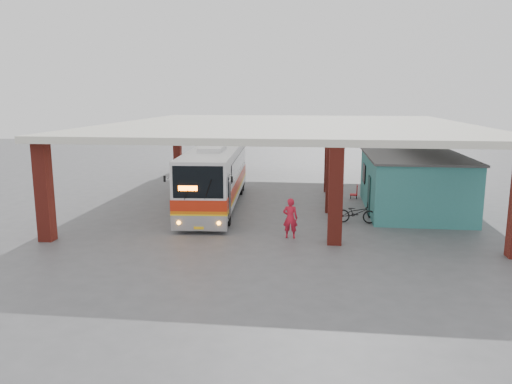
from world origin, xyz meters
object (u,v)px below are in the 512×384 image
at_px(coach_bus, 215,176).
at_px(pedestrian, 290,218).
at_px(motorcycle, 356,213).
at_px(red_chair, 355,192).

relative_size(coach_bus, pedestrian, 6.84).
bearing_deg(motorcycle, pedestrian, 137.22).
distance_m(pedestrian, red_chair, 9.85).
xyz_separation_m(coach_bus, red_chair, (8.13, 3.22, -1.38)).
xyz_separation_m(pedestrian, red_chair, (3.54, 9.18, -0.51)).
bearing_deg(motorcycle, coach_bus, 72.25).
height_order(motorcycle, red_chair, motorcycle).
relative_size(motorcycle, red_chair, 2.31).
bearing_deg(pedestrian, red_chair, -108.17).
distance_m(motorcycle, red_chair, 6.11).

